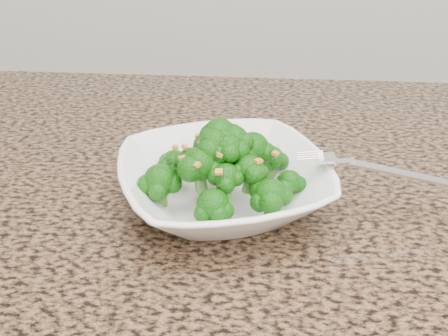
# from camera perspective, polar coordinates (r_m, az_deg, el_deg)

# --- Properties ---
(granite_counter) EXTENTS (1.64, 1.04, 0.03)m
(granite_counter) POSITION_cam_1_polar(r_m,az_deg,el_deg) (0.61, 13.68, -9.62)
(granite_counter) COLOR brown
(granite_counter) RESTS_ON cabinet
(bowl) EXTENTS (0.30, 0.30, 0.06)m
(bowl) POSITION_cam_1_polar(r_m,az_deg,el_deg) (0.64, 0.00, -1.65)
(bowl) COLOR white
(bowl) RESTS_ON granite_counter
(broccoli_pile) EXTENTS (0.21, 0.21, 0.06)m
(broccoli_pile) POSITION_cam_1_polar(r_m,az_deg,el_deg) (0.61, 0.00, 3.29)
(broccoli_pile) COLOR #145F0A
(broccoli_pile) RESTS_ON bowl
(garlic_topping) EXTENTS (0.12, 0.12, 0.01)m
(garlic_topping) POSITION_cam_1_polar(r_m,az_deg,el_deg) (0.60, 0.00, 6.34)
(garlic_topping) COLOR gold
(garlic_topping) RESTS_ON broccoli_pile
(fork) EXTENTS (0.19, 0.04, 0.01)m
(fork) POSITION_cam_1_polar(r_m,az_deg,el_deg) (0.63, 12.48, 0.61)
(fork) COLOR silver
(fork) RESTS_ON bowl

